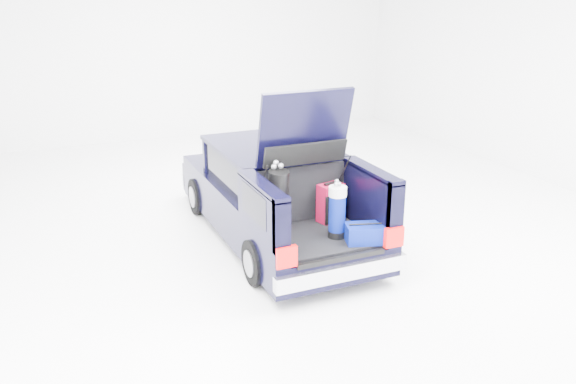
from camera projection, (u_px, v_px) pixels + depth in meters
name	position (u px, v px, depth m)	size (l,w,h in m)	color
ground	(275.00, 236.00, 9.50)	(14.00, 14.00, 0.00)	white
car	(272.00, 194.00, 9.37)	(1.87, 4.65, 2.47)	black
red_suitcase	(331.00, 203.00, 8.42)	(0.38, 0.30, 0.57)	maroon
black_golf_bag	(278.00, 202.00, 7.96)	(0.28, 0.37, 0.99)	black
blue_golf_bag	(337.00, 211.00, 7.87)	(0.28, 0.28, 0.79)	black
blue_duffel	(365.00, 233.00, 7.80)	(0.56, 0.44, 0.26)	#041166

